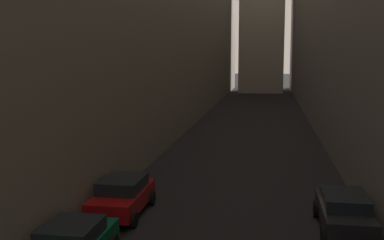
{
  "coord_description": "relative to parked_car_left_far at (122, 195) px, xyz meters",
  "views": [
    {
      "loc": [
        1.53,
        5.29,
        6.57
      ],
      "look_at": [
        0.0,
        14.75,
        5.27
      ],
      "focal_mm": 44.8,
      "sensor_mm": 36.0,
      "label": 1
    }
  ],
  "objects": [
    {
      "name": "parked_car_left_far",
      "position": [
        0.0,
        0.0,
        0.0
      ],
      "size": [
        2.02,
        4.23,
        1.53
      ],
      "rotation": [
        0.0,
        0.0,
        1.57
      ],
      "color": "maroon",
      "rests_on": "ground"
    },
    {
      "name": "ground_plane",
      "position": [
        4.4,
        24.18,
        -0.81
      ],
      "size": [
        264.0,
        264.0,
        0.0
      ],
      "primitive_type": "plane",
      "color": "black"
    },
    {
      "name": "parked_car_right_far",
      "position": [
        8.8,
        -0.56,
        -0.03
      ],
      "size": [
        1.94,
        4.37,
        1.46
      ],
      "rotation": [
        0.0,
        0.0,
        1.57
      ],
      "color": "black",
      "rests_on": "ground"
    }
  ]
}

